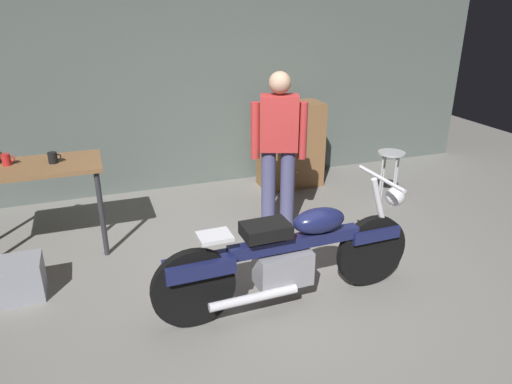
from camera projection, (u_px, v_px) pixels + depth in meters
The scene contains 10 objects.
ground_plane at pixel (285, 292), 3.99m from camera, with size 12.00×12.00×0.00m, color gray.
back_wall at pixel (200, 65), 5.84m from camera, with size 8.00×0.12×3.10m, color #56605B.
workbench at pixel (29, 177), 4.32m from camera, with size 1.30×0.64×0.90m.
motorcycle at pixel (291, 254), 3.69m from camera, with size 2.19×0.60×1.00m.
person_standing at pixel (279, 146), 4.78m from camera, with size 0.54×0.34×1.67m.
shop_stool at pixel (390, 163), 5.58m from camera, with size 0.32×0.32×0.64m.
wooden_dresser at pixel (291, 145), 6.11m from camera, with size 0.80×0.47×1.10m.
storage_bin at pixel (15, 280), 3.86m from camera, with size 0.44×0.32×0.34m, color gray.
mug_black_matte at pixel (53, 158), 4.33m from camera, with size 0.12×0.08×0.10m.
mug_red_diner at pixel (7, 160), 4.27m from camera, with size 0.11×0.08×0.11m.
Camera 1 is at (-1.37, -3.09, 2.30)m, focal length 32.91 mm.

